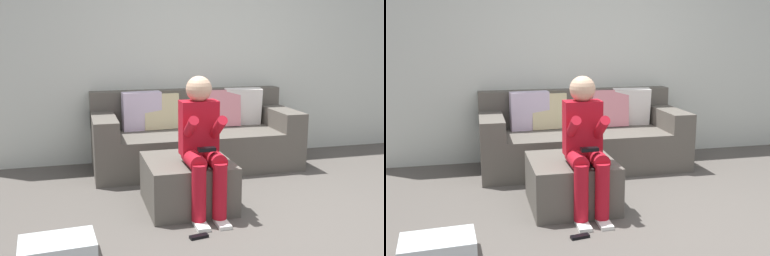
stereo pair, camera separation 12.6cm
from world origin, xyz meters
The scene contains 7 objects.
ground_plane centered at (0.00, 0.00, 0.00)m, with size 7.21×7.21×0.00m, color #544F49.
wall_back centered at (0.00, 2.32, 1.23)m, with size 5.54×0.10×2.46m, color silver.
couch_sectional centered at (-0.26, 1.87, 0.33)m, with size 2.26×0.93×0.86m.
ottoman centered at (-0.64, 0.70, 0.21)m, with size 0.72×0.77×0.42m, color #59544C.
person_seated centered at (-0.57, 0.50, 0.62)m, with size 0.31×0.59×1.14m.
storage_bin centered at (-1.71, -0.03, 0.07)m, with size 0.49×0.33×0.15m, color silver.
remote_near_ottoman centered at (-0.72, 0.05, 0.01)m, with size 0.14×0.05×0.02m, color black.
Camera 1 is at (-1.54, -2.88, 1.45)m, focal length 41.60 mm.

